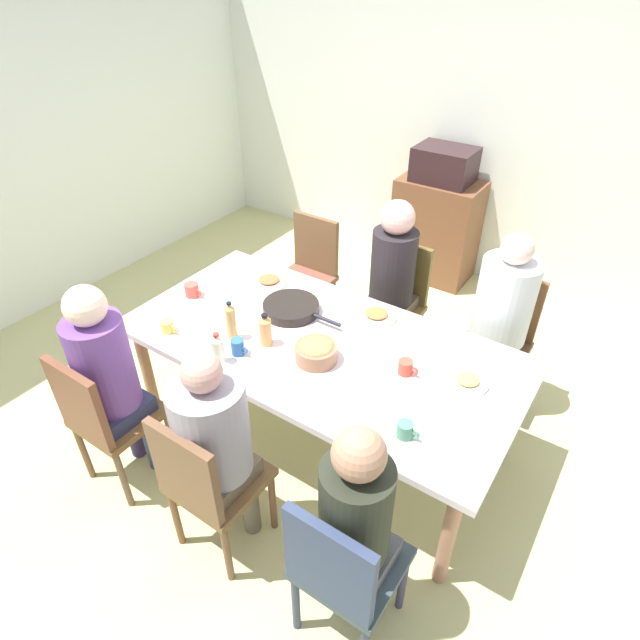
# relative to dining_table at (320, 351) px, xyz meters

# --- Properties ---
(ground_plane) EXTENTS (6.56, 6.56, 0.00)m
(ground_plane) POSITION_rel_dining_table_xyz_m (0.00, 0.00, -0.66)
(ground_plane) COLOR #BDBB7F
(wall_back) EXTENTS (5.70, 0.12, 2.60)m
(wall_back) POSITION_rel_dining_table_xyz_m (0.00, 2.52, 0.64)
(wall_back) COLOR silver
(wall_back) RESTS_ON ground_plane
(wall_left) EXTENTS (0.12, 5.16, 2.60)m
(wall_left) POSITION_rel_dining_table_xyz_m (-2.79, 0.00, 0.64)
(wall_left) COLOR white
(wall_left) RESTS_ON ground_plane
(dining_table) EXTENTS (2.21, 1.10, 0.73)m
(dining_table) POSITION_rel_dining_table_xyz_m (0.00, 0.00, 0.00)
(dining_table) COLOR silver
(dining_table) RESTS_ON ground_plane
(chair_0) EXTENTS (0.40, 0.40, 0.90)m
(chair_0) POSITION_rel_dining_table_xyz_m (0.00, -0.93, -0.15)
(chair_0) COLOR brown
(chair_0) RESTS_ON ground_plane
(person_0) EXTENTS (0.34, 0.34, 1.20)m
(person_0) POSITION_rel_dining_table_xyz_m (0.00, -0.84, 0.07)
(person_0) COLOR brown
(person_0) RESTS_ON ground_plane
(chair_1) EXTENTS (0.40, 0.40, 0.90)m
(chair_1) POSITION_rel_dining_table_xyz_m (0.74, 0.93, -0.15)
(chair_1) COLOR brown
(chair_1) RESTS_ON ground_plane
(person_1) EXTENTS (0.34, 0.34, 1.25)m
(person_1) POSITION_rel_dining_table_xyz_m (0.74, 0.84, 0.09)
(person_1) COLOR brown
(person_1) RESTS_ON ground_plane
(chair_2) EXTENTS (0.40, 0.40, 0.90)m
(chair_2) POSITION_rel_dining_table_xyz_m (0.74, -0.93, -0.15)
(chair_2) COLOR #304048
(chair_2) RESTS_ON ground_plane
(person_2) EXTENTS (0.30, 0.30, 1.21)m
(person_2) POSITION_rel_dining_table_xyz_m (0.74, -0.84, 0.06)
(person_2) COLOR #483746
(person_2) RESTS_ON ground_plane
(chair_3) EXTENTS (0.40, 0.40, 0.90)m
(chair_3) POSITION_rel_dining_table_xyz_m (0.00, 0.93, -0.15)
(chair_3) COLOR brown
(chair_3) RESTS_ON ground_plane
(person_3) EXTENTS (0.30, 0.30, 1.26)m
(person_3) POSITION_rel_dining_table_xyz_m (-0.00, 0.84, 0.09)
(person_3) COLOR brown
(person_3) RESTS_ON ground_plane
(chair_4) EXTENTS (0.40, 0.40, 0.90)m
(chair_4) POSITION_rel_dining_table_xyz_m (-0.74, -0.93, -0.15)
(chair_4) COLOR brown
(chair_4) RESTS_ON ground_plane
(person_4) EXTENTS (0.30, 0.30, 1.26)m
(person_4) POSITION_rel_dining_table_xyz_m (-0.74, -0.84, 0.09)
(person_4) COLOR #352B51
(person_4) RESTS_ON ground_plane
(chair_5) EXTENTS (0.40, 0.40, 0.90)m
(chair_5) POSITION_rel_dining_table_xyz_m (-0.74, 0.93, -0.15)
(chair_5) COLOR brown
(chair_5) RESTS_ON ground_plane
(plate_0) EXTENTS (0.21, 0.21, 0.04)m
(plate_0) POSITION_rel_dining_table_xyz_m (0.80, 0.14, 0.08)
(plate_0) COLOR silver
(plate_0) RESTS_ON dining_table
(plate_1) EXTENTS (0.25, 0.25, 0.04)m
(plate_1) POSITION_rel_dining_table_xyz_m (-0.63, 0.33, 0.08)
(plate_1) COLOR silver
(plate_1) RESTS_ON dining_table
(plate_2) EXTENTS (0.24, 0.24, 0.04)m
(plate_2) POSITION_rel_dining_table_xyz_m (0.14, 0.39, 0.08)
(plate_2) COLOR beige
(plate_2) RESTS_ON dining_table
(bowl_0) EXTENTS (0.23, 0.23, 0.11)m
(bowl_0) POSITION_rel_dining_table_xyz_m (0.07, -0.14, 0.12)
(bowl_0) COLOR #946548
(bowl_0) RESTS_ON dining_table
(serving_pan) EXTENTS (0.52, 0.34, 0.06)m
(serving_pan) POSITION_rel_dining_table_xyz_m (-0.30, 0.15, 0.09)
(serving_pan) COLOR black
(serving_pan) RESTS_ON dining_table
(cup_0) EXTENTS (0.12, 0.09, 0.08)m
(cup_0) POSITION_rel_dining_table_xyz_m (-0.92, -0.06, 0.11)
(cup_0) COLOR #D15043
(cup_0) RESTS_ON dining_table
(cup_1) EXTENTS (0.11, 0.07, 0.08)m
(cup_1) POSITION_rel_dining_table_xyz_m (0.70, -0.35, 0.10)
(cup_1) COLOR #4A8868
(cup_1) RESTS_ON dining_table
(cup_2) EXTENTS (0.11, 0.07, 0.07)m
(cup_2) POSITION_rel_dining_table_xyz_m (-0.77, -0.40, 0.10)
(cup_2) COLOR #E6D056
(cup_2) RESTS_ON dining_table
(cup_3) EXTENTS (0.11, 0.07, 0.08)m
(cup_3) POSITION_rel_dining_table_xyz_m (0.51, 0.03, 0.10)
(cup_3) COLOR #D54835
(cup_3) RESTS_ON dining_table
(cup_4) EXTENTS (0.11, 0.07, 0.09)m
(cup_4) POSITION_rel_dining_table_xyz_m (-0.30, -0.33, 0.11)
(cup_4) COLOR #2A5A9C
(cup_4) RESTS_ON dining_table
(bottle_0) EXTENTS (0.07, 0.07, 0.20)m
(bottle_0) POSITION_rel_dining_table_xyz_m (-0.24, -0.18, 0.16)
(bottle_0) COLOR tan
(bottle_0) RESTS_ON dining_table
(bottle_1) EXTENTS (0.06, 0.06, 0.24)m
(bottle_1) POSITION_rel_dining_table_xyz_m (-0.42, -0.24, 0.18)
(bottle_1) COLOR tan
(bottle_1) RESTS_ON dining_table
(bottle_2) EXTENTS (0.07, 0.07, 0.19)m
(bottle_2) POSITION_rel_dining_table_xyz_m (-0.34, -0.44, 0.15)
(bottle_2) COLOR silver
(bottle_2) RESTS_ON dining_table
(side_cabinet) EXTENTS (0.70, 0.44, 0.90)m
(side_cabinet) POSITION_rel_dining_table_xyz_m (-0.27, 2.22, -0.21)
(side_cabinet) COLOR brown
(side_cabinet) RESTS_ON ground_plane
(microwave) EXTENTS (0.48, 0.36, 0.28)m
(microwave) POSITION_rel_dining_table_xyz_m (-0.27, 2.22, 0.38)
(microwave) COLOR #2F1C1F
(microwave) RESTS_ON side_cabinet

